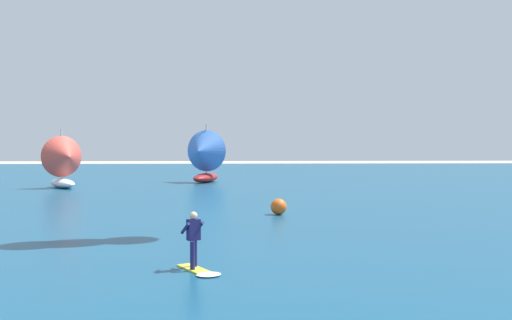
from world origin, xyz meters
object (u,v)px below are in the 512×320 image
object	(u,v)px
sailboat_far_left	(203,156)
marker_buoy	(279,207)
kitesurfer	(197,250)
sailboat_near_shore	(65,161)

from	to	relation	value
sailboat_far_left	marker_buoy	xyz separation A→B (m)	(4.89, -22.72, -1.94)
kitesurfer	sailboat_far_left	distance (m)	35.74
kitesurfer	sailboat_near_shore	size ratio (longest dim) A/B	0.44
kitesurfer	sailboat_near_shore	world-z (taller)	sailboat_near_shore
sailboat_near_shore	marker_buoy	size ratio (longest dim) A/B	5.66
kitesurfer	sailboat_far_left	bearing A→B (deg)	92.59
kitesurfer	marker_buoy	distance (m)	13.35
sailboat_far_left	marker_buoy	world-z (taller)	sailboat_far_left
kitesurfer	sailboat_far_left	xyz separation A→B (m)	(-1.61, 35.66, 1.74)
kitesurfer	sailboat_near_shore	xyz separation A→B (m)	(-11.82, 29.92, 1.47)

